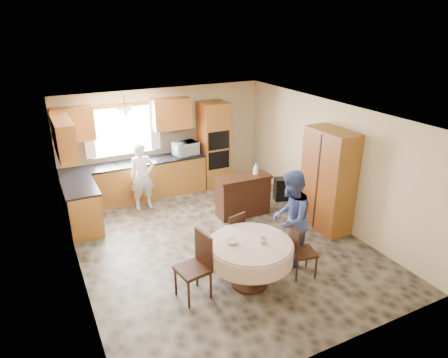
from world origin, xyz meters
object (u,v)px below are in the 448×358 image
(chair_right, at_px, (299,249))
(person_sink, at_px, (142,177))
(cupboard, at_px, (328,180))
(chair_back, at_px, (233,233))
(sideboard, at_px, (243,197))
(chair_left, at_px, (197,262))
(person_dining, at_px, (290,219))
(dining_table, at_px, (250,252))
(oven_tower, at_px, (213,145))

(chair_right, distance_m, person_sink, 3.97)
(cupboard, relative_size, chair_back, 2.29)
(sideboard, bearing_deg, chair_right, -94.21)
(sideboard, bearing_deg, chair_left, -131.04)
(chair_left, relative_size, person_dining, 0.62)
(sideboard, distance_m, dining_table, 2.46)
(cupboard, relative_size, person_sink, 1.36)
(cupboard, distance_m, chair_left, 3.32)
(dining_table, bearing_deg, chair_back, 81.55)
(oven_tower, bearing_deg, person_dining, -95.28)
(chair_right, bearing_deg, dining_table, 91.60)
(sideboard, bearing_deg, dining_table, -114.44)
(cupboard, height_order, dining_table, cupboard)
(dining_table, bearing_deg, person_dining, 14.81)
(chair_left, bearing_deg, person_dining, 84.50)
(chair_left, relative_size, person_sink, 0.70)
(oven_tower, bearing_deg, chair_right, -95.82)
(cupboard, relative_size, dining_table, 1.51)
(cupboard, distance_m, chair_right, 1.95)
(dining_table, xyz_separation_m, person_dining, (0.92, 0.24, 0.25))
(sideboard, relative_size, chair_right, 1.29)
(cupboard, bearing_deg, chair_back, -175.10)
(oven_tower, distance_m, person_sink, 2.08)
(sideboard, distance_m, chair_left, 2.85)
(sideboard, xyz_separation_m, chair_back, (-0.98, -1.40, 0.07))
(sideboard, relative_size, chair_back, 1.31)
(chair_right, bearing_deg, oven_tower, 5.98)
(oven_tower, height_order, dining_table, oven_tower)
(dining_table, relative_size, chair_right, 1.49)
(sideboard, relative_size, person_dining, 0.69)
(dining_table, bearing_deg, sideboard, 63.41)
(sideboard, xyz_separation_m, cupboard, (1.23, -1.21, 0.60))
(oven_tower, relative_size, chair_back, 2.38)
(cupboard, xyz_separation_m, chair_right, (-1.50, -1.14, -0.52))
(sideboard, bearing_deg, cupboard, -42.27)
(chair_left, xyz_separation_m, chair_back, (0.96, 0.67, -0.09))
(chair_back, height_order, person_sink, person_sink)
(cupboard, xyz_separation_m, dining_table, (-2.34, -0.99, -0.42))
(chair_back, xyz_separation_m, person_sink, (-0.84, 2.69, 0.26))
(chair_back, bearing_deg, sideboard, -138.50)
(oven_tower, height_order, chair_right, oven_tower)
(cupboard, relative_size, person_dining, 1.20)
(chair_right, height_order, person_sink, person_sink)
(cupboard, bearing_deg, person_dining, -152.29)
(chair_right, height_order, person_dining, person_dining)
(dining_table, distance_m, chair_left, 0.85)
(dining_table, height_order, chair_right, chair_right)
(chair_back, distance_m, chair_right, 1.19)
(oven_tower, distance_m, chair_right, 4.24)
(dining_table, distance_m, chair_back, 0.81)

